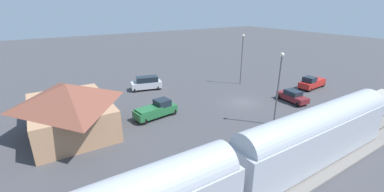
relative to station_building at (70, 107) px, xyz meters
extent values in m
plane|color=#424247|center=(-4.00, -22.00, -2.84)|extent=(200.00, 200.00, 0.00)
cube|color=slate|center=(-18.00, -22.00, -2.75)|extent=(4.80, 70.00, 0.18)
cube|color=#59544C|center=(-18.72, -22.00, -2.60)|extent=(0.10, 70.00, 0.12)
cube|color=#59544C|center=(-17.28, -22.00, -2.60)|extent=(0.10, 70.00, 0.12)
cube|color=#A8A399|center=(-14.00, -22.00, -2.69)|extent=(3.20, 46.00, 0.30)
cube|color=#ADB2BC|center=(-18.00, -17.07, -0.69)|extent=(2.90, 18.24, 3.70)
cube|color=#19389E|center=(-16.54, -17.07, -0.99)|extent=(0.04, 16.78, 0.36)
cylinder|color=#ADB2BC|center=(-18.00, -17.07, 1.06)|extent=(2.75, 17.51, 2.76)
cube|color=tan|center=(0.00, 0.00, -1.12)|extent=(11.08, 7.79, 3.43)
pyramid|color=brown|center=(0.00, 0.00, 1.61)|extent=(11.88, 8.59, 2.03)
cube|color=#4C3323|center=(0.00, -3.92, -1.79)|extent=(1.10, 0.08, 2.10)
cylinder|color=brown|center=(-13.93, -28.91, -2.11)|extent=(0.22, 0.22, 0.85)
cylinder|color=silver|center=(-13.93, -28.91, -1.38)|extent=(0.36, 0.36, 0.62)
sphere|color=tan|center=(-13.93, -28.91, -0.95)|extent=(0.24, 0.24, 0.24)
cylinder|color=#333338|center=(-14.41, -22.25, -2.11)|extent=(0.22, 0.22, 0.85)
cylinder|color=green|center=(-14.41, -22.25, -1.38)|extent=(0.36, 0.36, 0.62)
sphere|color=tan|center=(-14.41, -22.25, -0.95)|extent=(0.24, 0.24, 0.24)
cube|color=maroon|center=(-7.69, -28.19, -2.12)|extent=(4.66, 2.28, 0.76)
cube|color=#19232D|center=(-7.69, -28.19, -1.42)|extent=(2.31, 1.83, 0.64)
cylinder|color=black|center=(-9.46, -28.81, -2.50)|extent=(0.22, 0.68, 0.68)
cylinder|color=black|center=(-9.30, -27.22, -2.50)|extent=(0.22, 0.68, 0.68)
cylinder|color=black|center=(-6.08, -29.15, -2.50)|extent=(0.22, 0.68, 0.68)
cylinder|color=black|center=(-5.92, -27.56, -2.50)|extent=(0.22, 0.68, 0.68)
cube|color=#236638|center=(-1.86, -9.25, -2.00)|extent=(2.67, 5.62, 0.92)
cube|color=#19232D|center=(-1.72, -10.27, -1.12)|extent=(1.94, 1.95, 0.84)
cylinder|color=black|center=(-0.72, -11.26, -2.46)|extent=(0.22, 0.76, 0.76)
cylinder|color=black|center=(-2.42, -11.50, -2.46)|extent=(0.22, 0.76, 0.76)
cylinder|color=black|center=(-1.30, -7.00, -2.46)|extent=(0.22, 0.76, 0.76)
cylinder|color=black|center=(-3.01, -7.24, -2.46)|extent=(0.22, 0.76, 0.76)
cube|color=#236638|center=(-1.99, -8.31, -1.44)|extent=(2.25, 3.20, 0.20)
cube|color=silver|center=(8.97, -12.63, -2.00)|extent=(3.11, 5.23, 1.00)
cube|color=#19232D|center=(8.93, -12.77, -1.06)|extent=(2.52, 3.75, 0.88)
cylinder|color=black|center=(8.60, -10.57, -2.50)|extent=(0.22, 0.68, 0.68)
cylinder|color=black|center=(10.27, -11.00, -2.50)|extent=(0.22, 0.68, 0.68)
cylinder|color=black|center=(7.66, -14.26, -2.50)|extent=(0.22, 0.68, 0.68)
cylinder|color=black|center=(9.33, -14.68, -2.50)|extent=(0.22, 0.68, 0.68)
cube|color=red|center=(-5.43, -36.40, -2.00)|extent=(2.36, 5.53, 0.92)
cube|color=#19232D|center=(-5.51, -35.38, -1.12)|extent=(1.85, 1.85, 0.84)
cylinder|color=black|center=(-6.45, -34.32, -2.46)|extent=(0.22, 0.76, 0.76)
cylinder|color=black|center=(-4.74, -34.19, -2.46)|extent=(0.22, 0.76, 0.76)
cylinder|color=black|center=(-6.13, -38.61, -2.46)|extent=(0.22, 0.76, 0.76)
cylinder|color=black|center=(-4.42, -38.48, -2.46)|extent=(0.22, 0.76, 0.76)
cube|color=red|center=(-5.36, -37.34, -1.44)|extent=(2.08, 3.10, 0.20)
cylinder|color=#515156|center=(-11.20, -20.09, 1.22)|extent=(0.16, 0.16, 8.11)
sphere|color=#EAE5C6|center=(-11.20, -20.09, 5.45)|extent=(0.44, 0.44, 0.44)
cylinder|color=#515156|center=(2.93, -27.94, 1.29)|extent=(0.16, 0.16, 8.25)
sphere|color=#EAE5C6|center=(2.93, -27.94, 5.60)|extent=(0.44, 0.44, 0.44)
camera|label=1|loc=(-28.31, 2.37, 10.44)|focal=23.39mm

